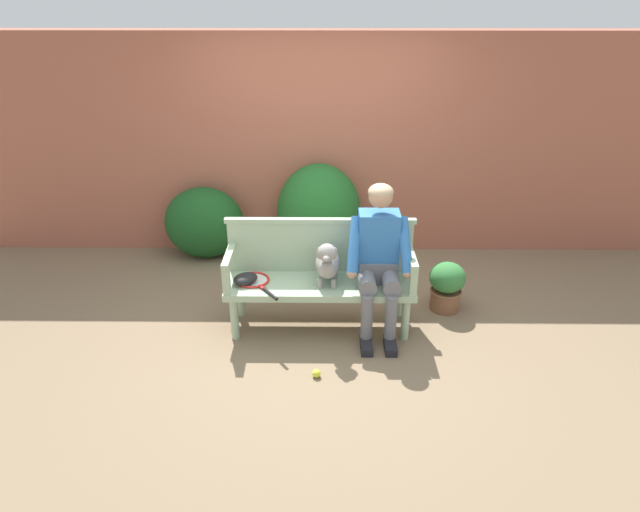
{
  "coord_description": "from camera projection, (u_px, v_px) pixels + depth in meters",
  "views": [
    {
      "loc": [
        0.04,
        -4.34,
        2.8
      ],
      "look_at": [
        0.0,
        0.0,
        0.7
      ],
      "focal_mm": 32.04,
      "sensor_mm": 36.0,
      "label": 1
    }
  ],
  "objects": [
    {
      "name": "tennis_ball",
      "position": [
        316.0,
        373.0,
        4.46
      ],
      "size": [
        0.07,
        0.07,
        0.07
      ],
      "primitive_type": "sphere",
      "color": "#CCDB33",
      "rests_on": "ground"
    },
    {
      "name": "hedge_bush_mid_right",
      "position": [
        204.0,
        223.0,
        6.27
      ],
      "size": [
        0.87,
        0.6,
        0.8
      ],
      "primitive_type": "ellipsoid",
      "color": "#194C1E",
      "rests_on": "ground"
    },
    {
      "name": "potted_plant",
      "position": [
        447.0,
        285.0,
        5.29
      ],
      "size": [
        0.33,
        0.33,
        0.48
      ],
      "color": "brown",
      "rests_on": "ground"
    },
    {
      "name": "person_seated",
      "position": [
        379.0,
        255.0,
        4.8
      ],
      "size": [
        0.56,
        0.65,
        1.32
      ],
      "color": "black",
      "rests_on": "ground"
    },
    {
      "name": "brick_garden_fence",
      "position": [
        322.0,
        145.0,
        6.24
      ],
      "size": [
        8.0,
        0.3,
        2.36
      ],
      "primitive_type": "cube",
      "color": "#9E5642",
      "rests_on": "ground"
    },
    {
      "name": "bench_armrest_left_end",
      "position": [
        228.0,
        265.0,
        4.77
      ],
      "size": [
        0.06,
        0.51,
        0.28
      ],
      "color": "#9EB793",
      "rests_on": "garden_bench"
    },
    {
      "name": "garden_bench",
      "position": [
        320.0,
        288.0,
        4.96
      ],
      "size": [
        1.62,
        0.51,
        0.45
      ],
      "color": "#9EB793",
      "rests_on": "ground"
    },
    {
      "name": "ground_plane",
      "position": [
        320.0,
        326.0,
        5.13
      ],
      "size": [
        40.0,
        40.0,
        0.0
      ],
      "primitive_type": "plane",
      "color": "#7A664C"
    },
    {
      "name": "bench_armrest_right_end",
      "position": [
        412.0,
        266.0,
        4.76
      ],
      "size": [
        0.06,
        0.51,
        0.28
      ],
      "color": "#9EB793",
      "rests_on": "garden_bench"
    },
    {
      "name": "hedge_bush_far_right",
      "position": [
        319.0,
        212.0,
        6.19
      ],
      "size": [
        0.91,
        0.87,
        1.07
      ],
      "primitive_type": "ellipsoid",
      "color": "#1E5B23",
      "rests_on": "ground"
    },
    {
      "name": "bench_backrest",
      "position": [
        320.0,
        245.0,
        5.02
      ],
      "size": [
        1.66,
        0.06,
        0.5
      ],
      "color": "#9EB793",
      "rests_on": "garden_bench"
    },
    {
      "name": "dog_on_bench",
      "position": [
        327.0,
        262.0,
        4.79
      ],
      "size": [
        0.22,
        0.43,
        0.43
      ],
      "color": "gray",
      "rests_on": "garden_bench"
    },
    {
      "name": "tennis_racket",
      "position": [
        254.0,
        281.0,
        4.93
      ],
      "size": [
        0.45,
        0.55,
        0.03
      ],
      "color": "red",
      "rests_on": "garden_bench"
    },
    {
      "name": "baseball_glove",
      "position": [
        245.0,
        279.0,
        4.89
      ],
      "size": [
        0.28,
        0.27,
        0.09
      ],
      "primitive_type": "ellipsoid",
      "rotation": [
        0.0,
        0.0,
        0.68
      ],
      "color": "black",
      "rests_on": "garden_bench"
    }
  ]
}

